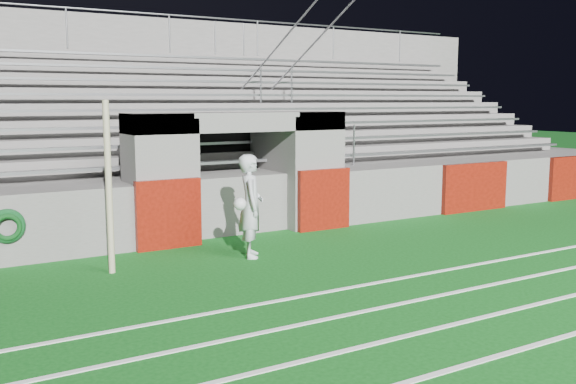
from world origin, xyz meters
TOP-DOWN VIEW (x-y plane):
  - ground at (0.00, 0.00)m, footprint 90.00×90.00m
  - field_post at (-3.25, 1.74)m, footprint 0.11×0.11m
  - stadium_structure at (0.00, 7.97)m, footprint 26.00×8.48m
  - goalkeeper_with_ball at (-0.75, 1.53)m, footprint 0.81×0.81m
  - hose_coil at (-4.68, 2.93)m, footprint 0.60×0.15m

SIDE VIEW (x-z plane):
  - ground at x=0.00m, z-range 0.00..0.00m
  - hose_coil at x=-4.68m, z-range 0.43..1.03m
  - goalkeeper_with_ball at x=-0.75m, z-range 0.00..1.89m
  - field_post at x=-3.25m, z-range 0.00..2.86m
  - stadium_structure at x=0.00m, z-range -1.22..4.20m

